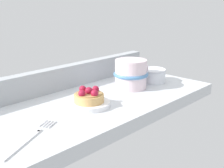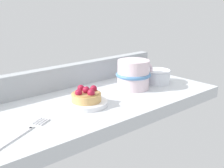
{
  "view_description": "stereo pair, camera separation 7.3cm",
  "coord_description": "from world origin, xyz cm",
  "px_view_note": "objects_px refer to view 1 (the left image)",
  "views": [
    {
      "loc": [
        -53.7,
        -55.37,
        26.74
      ],
      "look_at": [
        3.93,
        -1.35,
        3.51
      ],
      "focal_mm": 48.59,
      "sensor_mm": 36.0,
      "label": 1
    },
    {
      "loc": [
        -48.46,
        -60.47,
        26.74
      ],
      "look_at": [
        3.93,
        -1.35,
        3.51
      ],
      "focal_mm": 48.59,
      "sensor_mm": 36.0,
      "label": 2
    }
  ],
  "objects_px": {
    "dessert_fork": "(31,137)",
    "dessert_plate": "(89,104)",
    "coffee_mug": "(132,74)",
    "raspberry_tart": "(89,96)",
    "sugar_bowl": "(153,75)"
  },
  "relations": [
    {
      "from": "dessert_fork",
      "to": "dessert_plate",
      "type": "bearing_deg",
      "value": 13.82
    },
    {
      "from": "dessert_fork",
      "to": "coffee_mug",
      "type": "bearing_deg",
      "value": 10.34
    },
    {
      "from": "dessert_plate",
      "to": "coffee_mug",
      "type": "relative_size",
      "value": 0.78
    },
    {
      "from": "raspberry_tart",
      "to": "dessert_fork",
      "type": "height_order",
      "value": "raspberry_tart"
    },
    {
      "from": "raspberry_tart",
      "to": "dessert_fork",
      "type": "xyz_separation_m",
      "value": [
        -0.2,
        -0.05,
        -0.02
      ]
    },
    {
      "from": "coffee_mug",
      "to": "sugar_bowl",
      "type": "bearing_deg",
      "value": -4.16
    },
    {
      "from": "coffee_mug",
      "to": "raspberry_tart",
      "type": "bearing_deg",
      "value": -173.28
    },
    {
      "from": "raspberry_tart",
      "to": "coffee_mug",
      "type": "bearing_deg",
      "value": 6.72
    },
    {
      "from": "coffee_mug",
      "to": "dessert_fork",
      "type": "distance_m",
      "value": 0.4
    },
    {
      "from": "sugar_bowl",
      "to": "dessert_fork",
      "type": "bearing_deg",
      "value": -172.51
    },
    {
      "from": "dessert_fork",
      "to": "sugar_bowl",
      "type": "xyz_separation_m",
      "value": [
        0.49,
        0.06,
        0.02
      ]
    },
    {
      "from": "raspberry_tart",
      "to": "coffee_mug",
      "type": "height_order",
      "value": "coffee_mug"
    },
    {
      "from": "coffee_mug",
      "to": "dessert_fork",
      "type": "bearing_deg",
      "value": -169.66
    },
    {
      "from": "raspberry_tart",
      "to": "coffee_mug",
      "type": "distance_m",
      "value": 0.2
    },
    {
      "from": "coffee_mug",
      "to": "dessert_fork",
      "type": "relative_size",
      "value": 0.83
    }
  ]
}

